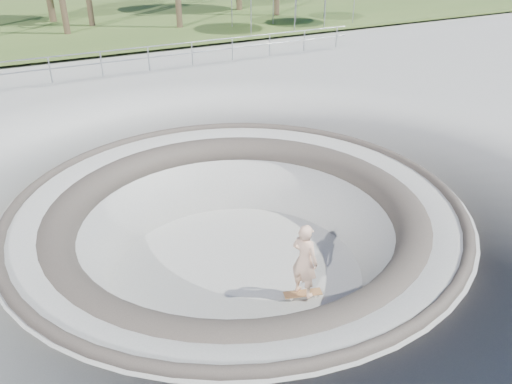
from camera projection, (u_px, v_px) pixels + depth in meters
ground at (237, 202)px, 11.41m from camera, size 180.00×180.00×0.00m
skate_bowl at (238, 267)px, 12.26m from camera, size 14.00×14.00×4.10m
grass_strip at (29, 10)px, 37.56m from camera, size 180.00×36.00×0.12m
distant_hills at (49, 47)px, 60.45m from camera, size 103.20×45.00×28.60m
safety_railing at (101, 64)px, 20.36m from camera, size 25.00×0.06×1.03m
skateboard at (303, 293)px, 11.35m from camera, size 0.91×0.51×0.09m
skater at (305, 260)px, 10.92m from camera, size 0.63×0.77×1.81m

